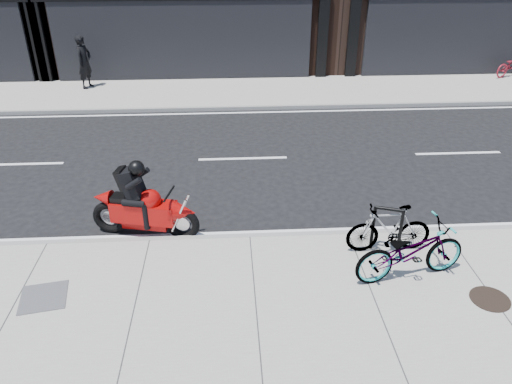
{
  "coord_description": "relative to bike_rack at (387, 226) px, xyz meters",
  "views": [
    {
      "loc": [
        -0.37,
        -10.32,
        5.74
      ],
      "look_at": [
        0.15,
        -1.53,
        0.9
      ],
      "focal_mm": 35.0,
      "sensor_mm": 36.0,
      "label": 1
    }
  ],
  "objects": [
    {
      "name": "sidewalk_far",
      "position": [
        -2.55,
        10.35,
        -0.62
      ],
      "size": [
        60.0,
        3.5,
        0.13
      ],
      "primitive_type": "cube",
      "color": "gray",
      "rests_on": "ground"
    },
    {
      "name": "utility_grate",
      "position": [
        -6.12,
        -1.01,
        -0.55
      ],
      "size": [
        0.87,
        0.87,
        0.02
      ],
      "primitive_type": "cube",
      "rotation": [
        0.0,
        0.0,
        0.18
      ],
      "color": "#474749",
      "rests_on": "sidewalk_near"
    },
    {
      "name": "ground",
      "position": [
        -2.55,
        2.6,
        -0.69
      ],
      "size": [
        120.0,
        120.0,
        0.0
      ],
      "primitive_type": "plane",
      "color": "black",
      "rests_on": "ground"
    },
    {
      "name": "bike_rack",
      "position": [
        0.0,
        0.0,
        0.0
      ],
      "size": [
        0.54,
        0.23,
        0.95
      ],
      "rotation": [
        0.0,
        0.0,
        -0.33
      ],
      "color": "black",
      "rests_on": "sidewalk_near"
    },
    {
      "name": "sidewalk_near",
      "position": [
        -2.55,
        -2.4,
        -0.62
      ],
      "size": [
        60.0,
        6.0,
        0.13
      ],
      "primitive_type": "cube",
      "color": "gray",
      "rests_on": "ground"
    },
    {
      "name": "bicycle_rear",
      "position": [
        0.04,
        0.0,
        -0.07
      ],
      "size": [
        1.63,
        0.49,
        0.98
      ],
      "primitive_type": "imported",
      "rotation": [
        0.0,
        0.0,
        4.73
      ],
      "color": "gray",
      "rests_on": "sidewalk_near"
    },
    {
      "name": "manhole_cover",
      "position": [
        1.38,
        -1.51,
        -0.55
      ],
      "size": [
        0.76,
        0.76,
        0.02
      ],
      "primitive_type": "cylinder",
      "rotation": [
        0.0,
        0.0,
        -0.17
      ],
      "color": "black",
      "rests_on": "sidewalk_near"
    },
    {
      "name": "bicycle_front",
      "position": [
        0.18,
        -0.81,
        -0.02
      ],
      "size": [
        2.15,
        1.11,
        1.08
      ],
      "primitive_type": "imported",
      "rotation": [
        0.0,
        0.0,
        1.77
      ],
      "color": "gray",
      "rests_on": "sidewalk_near"
    },
    {
      "name": "motorcycle",
      "position": [
        -4.56,
        0.98,
        0.0
      ],
      "size": [
        2.24,
        0.9,
        1.69
      ],
      "rotation": [
        0.0,
        0.0,
        -0.22
      ],
      "color": "black",
      "rests_on": "ground"
    },
    {
      "name": "pedestrian",
      "position": [
        -8.16,
        11.05,
        0.4
      ],
      "size": [
        0.69,
        0.82,
        1.92
      ],
      "primitive_type": "imported",
      "rotation": [
        0.0,
        0.0,
        1.19
      ],
      "color": "black",
      "rests_on": "sidewalk_far"
    },
    {
      "name": "bicycle_far",
      "position": [
        8.52,
        11.6,
        -0.12
      ],
      "size": [
        1.77,
        1.23,
        0.88
      ],
      "primitive_type": "imported",
      "rotation": [
        0.0,
        0.0,
        2.0
      ],
      "color": "maroon",
      "rests_on": "sidewalk_far"
    }
  ]
}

